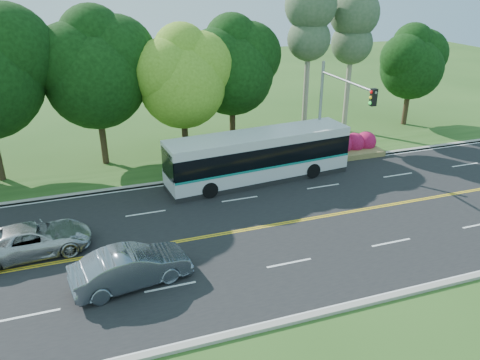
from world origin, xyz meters
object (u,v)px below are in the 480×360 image
object	(u,v)px
transit_bus	(259,157)
suv	(33,239)
traffic_signal	(335,104)
sedan	(131,267)

from	to	relation	value
transit_bus	suv	world-z (taller)	transit_bus
traffic_signal	transit_bus	xyz separation A→B (m)	(-4.95, 0.39, -3.11)
transit_bus	sedan	world-z (taller)	transit_bus
transit_bus	sedan	distance (m)	12.43
transit_bus	sedan	bearing A→B (deg)	-142.08
transit_bus	sedan	size ratio (longest dim) A/B	2.41
transit_bus	suv	distance (m)	13.87
sedan	traffic_signal	bearing A→B (deg)	-69.50
traffic_signal	transit_bus	size ratio (longest dim) A/B	0.58
transit_bus	suv	xyz separation A→B (m)	(-13.06, -4.60, -0.81)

